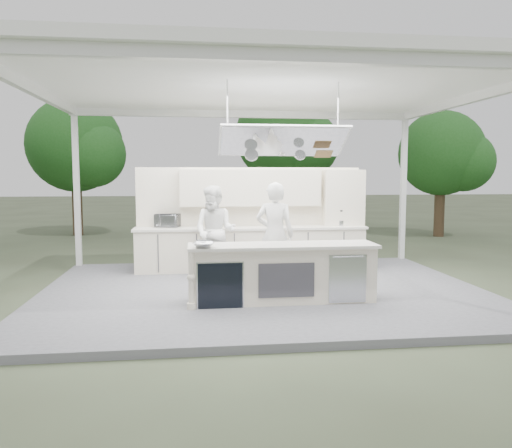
{
  "coord_description": "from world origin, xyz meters",
  "views": [
    {
      "loc": [
        -1.24,
        -8.91,
        2.2
      ],
      "look_at": [
        -0.08,
        0.4,
        1.28
      ],
      "focal_mm": 35.0,
      "sensor_mm": 36.0,
      "label": 1
    }
  ],
  "objects": [
    {
      "name": "stage_deck",
      "position": [
        0.0,
        0.0,
        0.06
      ],
      "size": [
        8.0,
        6.0,
        0.12
      ],
      "primitive_type": "cube",
      "color": "slate",
      "rests_on": "ground"
    },
    {
      "name": "demo_island",
      "position": [
        0.18,
        -0.91,
        0.6
      ],
      "size": [
        3.1,
        0.79,
        0.95
      ],
      "color": "beige",
      "rests_on": "stage_deck"
    },
    {
      "name": "tree_cluster",
      "position": [
        -0.16,
        9.77,
        3.29
      ],
      "size": [
        19.55,
        9.4,
        5.85
      ],
      "color": "brown",
      "rests_on": "ground"
    },
    {
      "name": "toaster_oven",
      "position": [
        -1.82,
        2.08,
        1.21
      ],
      "size": [
        0.59,
        0.47,
        0.29
      ],
      "primitive_type": "imported",
      "rotation": [
        0.0,
        0.0,
        -0.25
      ],
      "color": "silver",
      "rests_on": "back_counter"
    },
    {
      "name": "ground",
      "position": [
        0.0,
        0.0,
        0.0
      ],
      "size": [
        90.0,
        90.0,
        0.0
      ],
      "primitive_type": "plane",
      "color": "#4B573C",
      "rests_on": "ground"
    },
    {
      "name": "back_wall_unit",
      "position": [
        0.44,
        2.11,
        1.57
      ],
      "size": [
        5.05,
        0.48,
        2.25
      ],
      "color": "beige",
      "rests_on": "stage_deck"
    },
    {
      "name": "bowl_large",
      "position": [
        -1.1,
        -1.15,
        1.11
      ],
      "size": [
        0.4,
        0.4,
        0.08
      ],
      "primitive_type": "imported",
      "rotation": [
        0.0,
        0.0,
        -0.22
      ],
      "color": "silver",
      "rests_on": "demo_island"
    },
    {
      "name": "tent",
      "position": [
        0.0,
        -0.01,
        3.71
      ],
      "size": [
        8.2,
        6.2,
        3.86
      ],
      "color": "white",
      "rests_on": "ground"
    },
    {
      "name": "head_chef",
      "position": [
        0.25,
        0.21,
        1.1
      ],
      "size": [
        0.82,
        0.66,
        1.95
      ],
      "primitive_type": "imported",
      "rotation": [
        0.0,
        0.0,
        2.84
      ],
      "color": "white",
      "rests_on": "stage_deck"
    },
    {
      "name": "back_counter",
      "position": [
        0.0,
        1.9,
        0.6
      ],
      "size": [
        5.08,
        0.72,
        0.95
      ],
      "color": "beige",
      "rests_on": "stage_deck"
    },
    {
      "name": "bowl_small",
      "position": [
        -1.1,
        -0.89,
        1.11
      ],
      "size": [
        0.32,
        0.32,
        0.08
      ],
      "primitive_type": "imported",
      "rotation": [
        0.0,
        0.0,
        -0.34
      ],
      "color": "silver",
      "rests_on": "demo_island"
    },
    {
      "name": "sous_chef",
      "position": [
        -0.82,
        1.25,
        1.06
      ],
      "size": [
        1.12,
        1.02,
        1.87
      ],
      "primitive_type": "imported",
      "rotation": [
        0.0,
        0.0,
        -0.42
      ],
      "color": "white",
      "rests_on": "stage_deck"
    }
  ]
}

